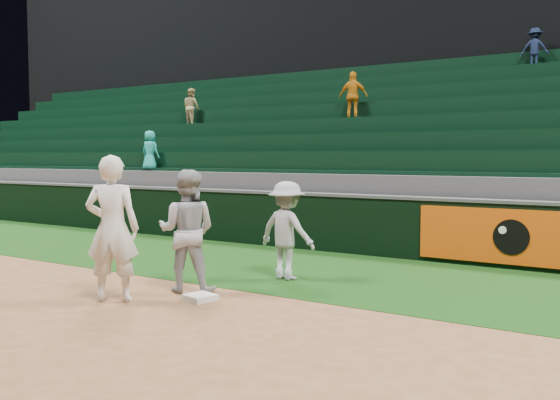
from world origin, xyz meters
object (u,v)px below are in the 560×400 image
(first_baseman, at_px, (112,228))
(base_coach, at_px, (287,230))
(baserunner, at_px, (187,231))
(first_base, at_px, (200,297))

(first_baseman, distance_m, base_coach, 2.93)
(base_coach, bearing_deg, baserunner, 69.93)
(base_coach, bearing_deg, first_baseman, 70.34)
(first_baseman, height_order, base_coach, first_baseman)
(first_base, bearing_deg, first_baseman, -144.95)
(first_base, height_order, baserunner, baserunner)
(first_base, distance_m, first_baseman, 1.58)
(first_base, xyz_separation_m, first_baseman, (-1.00, -0.70, 0.99))
(first_baseman, bearing_deg, first_base, -176.63)
(first_base, relative_size, baserunner, 0.21)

